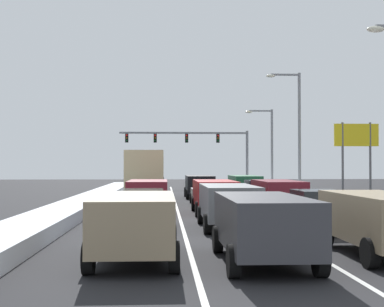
{
  "coord_description": "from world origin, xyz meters",
  "views": [
    {
      "loc": [
        -2.42,
        -7.18,
        2.44
      ],
      "look_at": [
        -0.24,
        34.74,
        3.37
      ],
      "focal_mm": 50.01,
      "sensor_mm": 36.0,
      "label": 1
    }
  ],
  "objects_px": {
    "suv_green_right_lane_fifth": "(245,184)",
    "suv_tan_left_lane_nearest": "(136,221)",
    "street_lamp_right_far": "(268,142)",
    "sedan_navy_right_lane_fourth": "(259,192)",
    "suv_tan_right_lane_nearest": "(380,218)",
    "suv_red_center_lane_third": "(215,194)",
    "sedan_silver_center_lane_fourth": "(207,193)",
    "suv_maroon_right_lane_third": "(278,194)",
    "box_truck_left_lane_fourth": "(146,174)",
    "suv_black_center_lane_fifth": "(199,184)",
    "suv_maroon_left_lane_third": "(148,193)",
    "sedan_white_right_lane_second": "(317,210)",
    "suv_gray_center_lane_second": "(228,202)",
    "traffic_light_gantry": "(199,143)",
    "roadside_sign_right": "(356,143)",
    "suv_charcoal_center_lane_nearest": "(263,223)",
    "sedan_white_left_lane_second": "(142,209)",
    "street_lamp_right_mid": "(295,124)",
    "sedan_green_left_lane_fifth": "(154,186)"
  },
  "relations": [
    {
      "from": "suv_green_right_lane_fifth",
      "to": "suv_tan_left_lane_nearest",
      "type": "distance_m",
      "value": 26.7
    },
    {
      "from": "suv_tan_left_lane_nearest",
      "to": "street_lamp_right_far",
      "type": "xyz_separation_m",
      "value": [
        10.56,
        36.4,
        3.66
      ]
    },
    {
      "from": "sedan_navy_right_lane_fourth",
      "to": "suv_tan_right_lane_nearest",
      "type": "bearing_deg",
      "value": -90.45
    },
    {
      "from": "suv_red_center_lane_third",
      "to": "suv_tan_left_lane_nearest",
      "type": "height_order",
      "value": "same"
    },
    {
      "from": "suv_green_right_lane_fifth",
      "to": "sedan_silver_center_lane_fourth",
      "type": "bearing_deg",
      "value": -116.27
    },
    {
      "from": "sedan_navy_right_lane_fourth",
      "to": "suv_green_right_lane_fifth",
      "type": "bearing_deg",
      "value": 89.58
    },
    {
      "from": "suv_maroon_right_lane_third",
      "to": "box_truck_left_lane_fourth",
      "type": "relative_size",
      "value": 0.68
    },
    {
      "from": "suv_tan_left_lane_nearest",
      "to": "street_lamp_right_far",
      "type": "height_order",
      "value": "street_lamp_right_far"
    },
    {
      "from": "suv_green_right_lane_fifth",
      "to": "suv_black_center_lane_fifth",
      "type": "height_order",
      "value": "same"
    },
    {
      "from": "suv_tan_right_lane_nearest",
      "to": "suv_maroon_left_lane_third",
      "type": "height_order",
      "value": "same"
    },
    {
      "from": "sedan_white_right_lane_second",
      "to": "box_truck_left_lane_fourth",
      "type": "bearing_deg",
      "value": 114.47
    },
    {
      "from": "suv_maroon_right_lane_third",
      "to": "suv_gray_center_lane_second",
      "type": "xyz_separation_m",
      "value": [
        -3.25,
        -6.15,
        0.0
      ]
    },
    {
      "from": "traffic_light_gantry",
      "to": "suv_gray_center_lane_second",
      "type": "bearing_deg",
      "value": -91.93
    },
    {
      "from": "sedan_silver_center_lane_fourth",
      "to": "roadside_sign_right",
      "type": "xyz_separation_m",
      "value": [
        11.02,
        4.51,
        3.25
      ]
    },
    {
      "from": "sedan_white_right_lane_second",
      "to": "suv_green_right_lane_fifth",
      "type": "relative_size",
      "value": 0.92
    },
    {
      "from": "suv_green_right_lane_fifth",
      "to": "suv_charcoal_center_lane_nearest",
      "type": "height_order",
      "value": "same"
    },
    {
      "from": "suv_red_center_lane_third",
      "to": "suv_tan_left_lane_nearest",
      "type": "distance_m",
      "value": 13.54
    },
    {
      "from": "suv_charcoal_center_lane_nearest",
      "to": "traffic_light_gantry",
      "type": "distance_m",
      "value": 44.71
    },
    {
      "from": "sedan_white_left_lane_second",
      "to": "box_truck_left_lane_fourth",
      "type": "xyz_separation_m",
      "value": [
        -0.36,
        14.37,
        1.14
      ]
    },
    {
      "from": "sedan_navy_right_lane_fourth",
      "to": "suv_maroon_left_lane_third",
      "type": "xyz_separation_m",
      "value": [
        -6.78,
        -5.96,
        0.25
      ]
    },
    {
      "from": "street_lamp_right_far",
      "to": "sedan_white_left_lane_second",
      "type": "bearing_deg",
      "value": -110.04
    },
    {
      "from": "suv_charcoal_center_lane_nearest",
      "to": "street_lamp_right_far",
      "type": "xyz_separation_m",
      "value": [
        7.38,
        36.95,
        3.66
      ]
    },
    {
      "from": "suv_tan_right_lane_nearest",
      "to": "sedan_silver_center_lane_fourth",
      "type": "distance_m",
      "value": 18.98
    },
    {
      "from": "traffic_light_gantry",
      "to": "roadside_sign_right",
      "type": "xyz_separation_m",
      "value": [
        9.93,
        -20.43,
        -0.87
      ]
    },
    {
      "from": "suv_black_center_lane_fifth",
      "to": "sedan_white_right_lane_second",
      "type": "bearing_deg",
      "value": -81.09
    },
    {
      "from": "sedan_white_right_lane_second",
      "to": "street_lamp_right_mid",
      "type": "xyz_separation_m",
      "value": [
        4.19,
        20.2,
        4.81
      ]
    },
    {
      "from": "suv_maroon_left_lane_third",
      "to": "box_truck_left_lane_fourth",
      "type": "xyz_separation_m",
      "value": [
        -0.39,
        7.93,
        0.88
      ]
    },
    {
      "from": "suv_charcoal_center_lane_nearest",
      "to": "sedan_white_left_lane_second",
      "type": "bearing_deg",
      "value": 113.56
    },
    {
      "from": "suv_maroon_right_lane_third",
      "to": "traffic_light_gantry",
      "type": "relative_size",
      "value": 0.35
    },
    {
      "from": "suv_tan_left_lane_nearest",
      "to": "traffic_light_gantry",
      "type": "distance_m",
      "value": 44.36
    },
    {
      "from": "suv_black_center_lane_fifth",
      "to": "traffic_light_gantry",
      "type": "distance_m",
      "value": 18.39
    },
    {
      "from": "sedan_white_right_lane_second",
      "to": "street_lamp_right_mid",
      "type": "distance_m",
      "value": 21.18
    },
    {
      "from": "sedan_white_right_lane_second",
      "to": "suv_tan_left_lane_nearest",
      "type": "bearing_deg",
      "value": -136.81
    },
    {
      "from": "suv_maroon_right_lane_third",
      "to": "roadside_sign_right",
      "type": "relative_size",
      "value": 0.89
    },
    {
      "from": "sedan_silver_center_lane_fourth",
      "to": "suv_black_center_lane_fifth",
      "type": "xyz_separation_m",
      "value": [
        -0.01,
        6.99,
        0.25
      ]
    },
    {
      "from": "roadside_sign_right",
      "to": "box_truck_left_lane_fourth",
      "type": "bearing_deg",
      "value": -171.93
    },
    {
      "from": "sedan_white_right_lane_second",
      "to": "roadside_sign_right",
      "type": "xyz_separation_m",
      "value": [
        7.9,
        17.45,
        3.25
      ]
    },
    {
      "from": "suv_gray_center_lane_second",
      "to": "traffic_light_gantry",
      "type": "bearing_deg",
      "value": 88.07
    },
    {
      "from": "sedan_navy_right_lane_fourth",
      "to": "sedan_green_left_lane_fifth",
      "type": "height_order",
      "value": "same"
    },
    {
      "from": "suv_red_center_lane_third",
      "to": "sedan_silver_center_lane_fourth",
      "type": "distance_m",
      "value": 5.9
    },
    {
      "from": "sedan_navy_right_lane_fourth",
      "to": "suv_red_center_lane_third",
      "type": "bearing_deg",
      "value": -118.35
    },
    {
      "from": "suv_maroon_left_lane_third",
      "to": "sedan_green_left_lane_fifth",
      "type": "distance_m",
      "value": 15.96
    },
    {
      "from": "suv_green_right_lane_fifth",
      "to": "suv_black_center_lane_fifth",
      "type": "relative_size",
      "value": 1.0
    },
    {
      "from": "sedan_navy_right_lane_fourth",
      "to": "suv_tan_left_lane_nearest",
      "type": "bearing_deg",
      "value": -108.96
    },
    {
      "from": "suv_tan_right_lane_nearest",
      "to": "suv_gray_center_lane_second",
      "type": "height_order",
      "value": "same"
    },
    {
      "from": "traffic_light_gantry",
      "to": "street_lamp_right_far",
      "type": "xyz_separation_m",
      "value": [
        6.1,
        -7.57,
        -0.21
      ]
    },
    {
      "from": "sedan_green_left_lane_fifth",
      "to": "traffic_light_gantry",
      "type": "bearing_deg",
      "value": 72.49
    },
    {
      "from": "suv_tan_right_lane_nearest",
      "to": "sedan_white_left_lane_second",
      "type": "relative_size",
      "value": 1.09
    },
    {
      "from": "sedan_navy_right_lane_fourth",
      "to": "suv_black_center_lane_fifth",
      "type": "distance_m",
      "value": 7.36
    },
    {
      "from": "box_truck_left_lane_fourth",
      "to": "street_lamp_right_far",
      "type": "height_order",
      "value": "street_lamp_right_far"
    }
  ]
}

